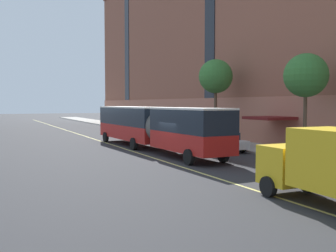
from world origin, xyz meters
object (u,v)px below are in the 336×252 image
at_px(parked_car_silver_0, 163,132).
at_px(street_tree_far_uptown, 216,77).
at_px(parked_car_black_1, 335,159).
at_px(parked_car_white_2, 223,141).
at_px(city_bus, 152,125).
at_px(fire_hydrant, 155,131).
at_px(street_tree_mid_block, 306,76).

relative_size(parked_car_silver_0, street_tree_far_uptown, 0.60).
distance_m(parked_car_black_1, parked_car_white_2, 10.89).
distance_m(city_bus, fire_hydrant, 16.03).
distance_m(city_bus, parked_car_silver_0, 9.72).
xyz_separation_m(parked_car_silver_0, street_tree_mid_block, (3.11, -17.00, 4.92)).
xyz_separation_m(parked_car_white_2, street_tree_mid_block, (3.06, -5.65, 4.92)).
bearing_deg(city_bus, parked_car_white_2, -31.70).
bearing_deg(street_tree_far_uptown, fire_hydrant, 96.45).
height_order(parked_car_black_1, parked_car_white_2, same).
distance_m(street_tree_far_uptown, fire_hydrant, 13.02).
bearing_deg(city_bus, parked_car_silver_0, 60.18).
height_order(parked_car_silver_0, parked_car_white_2, same).
bearing_deg(fire_hydrant, street_tree_far_uptown, -83.55).
relative_size(parked_car_silver_0, fire_hydrant, 6.56).
height_order(city_bus, parked_car_black_1, city_bus).
bearing_deg(street_tree_far_uptown, parked_car_silver_0, 120.00).
distance_m(city_bus, parked_car_black_1, 14.79).
bearing_deg(parked_car_white_2, fire_hydrant, 84.29).
bearing_deg(fire_hydrant, parked_car_white_2, -95.71).
relative_size(parked_car_silver_0, parked_car_white_2, 1.00).
distance_m(parked_car_silver_0, street_tree_far_uptown, 8.35).
height_order(city_bus, fire_hydrant, city_bus).
bearing_deg(parked_car_black_1, parked_car_silver_0, 90.42).
bearing_deg(street_tree_mid_block, parked_car_silver_0, 100.36).
xyz_separation_m(street_tree_mid_block, fire_hydrant, (-1.30, 23.17, -5.21)).
bearing_deg(street_tree_mid_block, city_bus, 132.43).
relative_size(parked_car_silver_0, street_tree_mid_block, 0.66).
height_order(parked_car_black_1, street_tree_mid_block, street_tree_mid_block).
xyz_separation_m(parked_car_black_1, street_tree_mid_block, (2.95, 5.24, 4.93)).
bearing_deg(street_tree_mid_block, parked_car_white_2, 118.40).
height_order(parked_car_black_1, fire_hydrant, parked_car_black_1).
bearing_deg(street_tree_far_uptown, street_tree_mid_block, -90.00).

